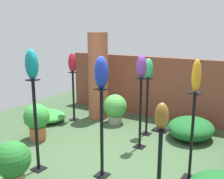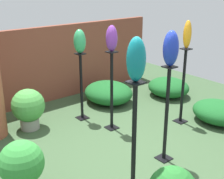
{
  "view_description": "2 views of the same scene",
  "coord_description": "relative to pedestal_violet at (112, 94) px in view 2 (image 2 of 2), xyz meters",
  "views": [
    {
      "loc": [
        2.44,
        -3.49,
        2.23
      ],
      "look_at": [
        -0.03,
        0.38,
        1.19
      ],
      "focal_mm": 42.0,
      "sensor_mm": 36.0,
      "label": 1
    },
    {
      "loc": [
        -2.76,
        -3.04,
        2.5
      ],
      "look_at": [
        -0.09,
        0.26,
        0.97
      ],
      "focal_mm": 50.0,
      "sensor_mm": 36.0,
      "label": 2
    }
  ],
  "objects": [
    {
      "name": "foliage_bed_rear",
      "position": [
        1.98,
        0.44,
        -0.43
      ],
      "size": [
        0.86,
        0.93,
        0.4
      ],
      "primitive_type": "ellipsoid",
      "color": "#195923",
      "rests_on": "ground"
    },
    {
      "name": "art_vase_teal",
      "position": [
        -1.02,
        -1.65,
        1.1
      ],
      "size": [
        0.2,
        0.2,
        0.46
      ],
      "primitive_type": "ellipsoid",
      "color": "#0F727A",
      "rests_on": "pedestal_teal"
    },
    {
      "name": "brick_wall_back",
      "position": [
        -0.34,
        1.88,
        0.15
      ],
      "size": [
        5.6,
        0.12,
        1.57
      ],
      "primitive_type": "cube",
      "color": "brown",
      "rests_on": "ground"
    },
    {
      "name": "art_vase_cobalt",
      "position": [
        -0.03,
        -1.25,
        1.0
      ],
      "size": [
        0.21,
        0.2,
        0.47
      ],
      "primitive_type": "ellipsoid",
      "color": "#192D9E",
      "rests_on": "pedestal_cobalt"
    },
    {
      "name": "ground_plane",
      "position": [
        -0.34,
        -0.8,
        -0.63
      ],
      "size": [
        8.0,
        8.0,
        0.0
      ],
      "primitive_type": "plane",
      "color": "#385133"
    },
    {
      "name": "potted_plant_walkway_edge",
      "position": [
        -1.12,
        0.89,
        -0.23
      ],
      "size": [
        0.57,
        0.57,
        0.72
      ],
      "color": "gray",
      "rests_on": "ground"
    },
    {
      "name": "pedestal_jade",
      "position": [
        -0.17,
        0.66,
        -0.06
      ],
      "size": [
        0.2,
        0.2,
        1.25
      ],
      "color": "black",
      "rests_on": "ground"
    },
    {
      "name": "foliage_bed_west",
      "position": [
        0.7,
        0.98,
        -0.42
      ],
      "size": [
        0.95,
        1.08,
        0.44
      ],
      "primitive_type": "ellipsoid",
      "color": "#195923",
      "rests_on": "ground"
    },
    {
      "name": "art_vase_amber",
      "position": [
        1.15,
        -0.59,
        0.97
      ],
      "size": [
        0.13,
        0.14,
        0.47
      ],
      "primitive_type": "ellipsoid",
      "color": "orange",
      "rests_on": "pedestal_amber"
    },
    {
      "name": "pedestal_cobalt",
      "position": [
        -0.03,
        -1.25,
        0.01
      ],
      "size": [
        0.2,
        0.2,
        1.4
      ],
      "color": "black",
      "rests_on": "ground"
    },
    {
      "name": "art_vase_jade",
      "position": [
        -0.17,
        0.66,
        0.82
      ],
      "size": [
        0.22,
        0.21,
        0.42
      ],
      "primitive_type": "ellipsoid",
      "color": "#2D9356",
      "rests_on": "pedestal_jade"
    },
    {
      "name": "pedestal_amber",
      "position": [
        1.15,
        -0.59,
        -0.0
      ],
      "size": [
        0.2,
        0.2,
        1.37
      ],
      "color": "black",
      "rests_on": "ground"
    },
    {
      "name": "pedestal_teal",
      "position": [
        -1.02,
        -1.65,
        0.06
      ],
      "size": [
        0.2,
        0.2,
        1.5
      ],
      "color": "black",
      "rests_on": "ground"
    },
    {
      "name": "pedestal_violet",
      "position": [
        0.0,
        0.0,
        0.0
      ],
      "size": [
        0.2,
        0.2,
        1.37
      ],
      "color": "black",
      "rests_on": "ground"
    },
    {
      "name": "potted_plant_front_right",
      "position": [
        -1.98,
        -0.8,
        -0.2
      ],
      "size": [
        0.53,
        0.53,
        0.76
      ],
      "color": "#B25B38",
      "rests_on": "ground"
    },
    {
      "name": "art_vase_violet",
      "position": [
        0.0,
        0.0,
        0.95
      ],
      "size": [
        0.19,
        0.18,
        0.42
      ],
      "primitive_type": "ellipsoid",
      "color": "#6B2D8C",
      "rests_on": "pedestal_violet"
    },
    {
      "name": "foliage_bed_center",
      "position": [
        1.66,
        -1.03,
        -0.44
      ],
      "size": [
        0.83,
        0.96,
        0.39
      ],
      "primitive_type": "ellipsoid",
      "color": "#195923",
      "rests_on": "ground"
    }
  ]
}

